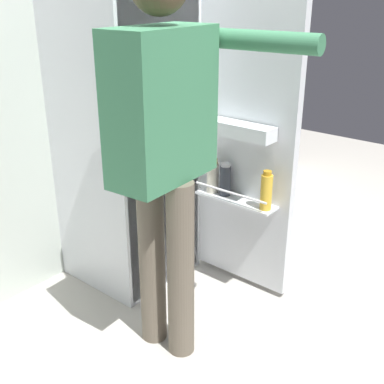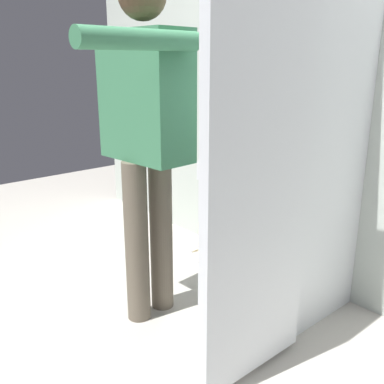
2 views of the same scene
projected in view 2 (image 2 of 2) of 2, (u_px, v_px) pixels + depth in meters
name	position (u px, v px, depth m)	size (l,w,h in m)	color
ground_plane	(208.00, 335.00, 2.16)	(6.93, 6.93, 0.00)	#B7B2A8
kitchen_wall	(329.00, 79.00, 2.35)	(4.40, 0.10, 2.41)	beige
refrigerator	(283.00, 163.00, 2.20)	(0.63, 1.14, 1.61)	silver
person	(147.00, 122.00, 2.07)	(0.59, 0.77, 1.68)	#665B4C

